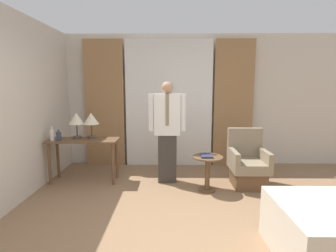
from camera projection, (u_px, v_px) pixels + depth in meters
ground_plane at (167, 243)px, 2.78m from camera, size 16.00×16.00×0.00m
wall_back at (169, 101)px, 5.49m from camera, size 10.00×0.06×2.70m
curtain_sheer_center at (169, 104)px, 5.37m from camera, size 1.77×0.06×2.58m
curtain_drape_left at (105, 104)px, 5.39m from camera, size 0.80×0.06×2.58m
curtain_drape_right at (233, 104)px, 5.36m from camera, size 0.80×0.06×2.58m
desk at (84, 147)px, 4.52m from camera, size 1.19×0.46×0.75m
table_lamp_left at (76, 120)px, 4.53m from camera, size 0.26×0.26×0.45m
table_lamp_right at (91, 120)px, 4.53m from camera, size 0.26×0.26×0.45m
bottle_near_edge at (52, 135)px, 4.38m from camera, size 0.07×0.07×0.24m
bottle_by_lamp at (59, 136)px, 4.39m from camera, size 0.08×0.08×0.18m
person at (167, 128)px, 4.44m from camera, size 0.63×0.21×1.73m
armchair at (248, 166)px, 4.37m from camera, size 0.59×0.64×0.94m
side_table at (208, 168)px, 4.13m from camera, size 0.48×0.48×0.56m
book at (206, 156)px, 4.09m from camera, size 0.18×0.25×0.03m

